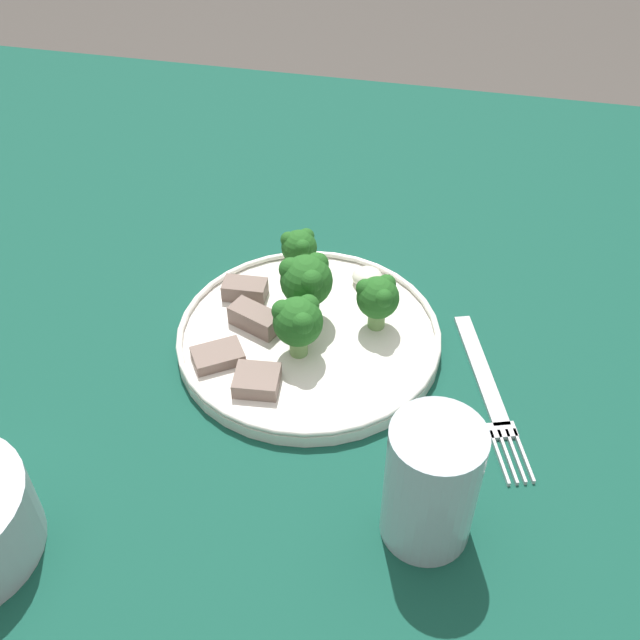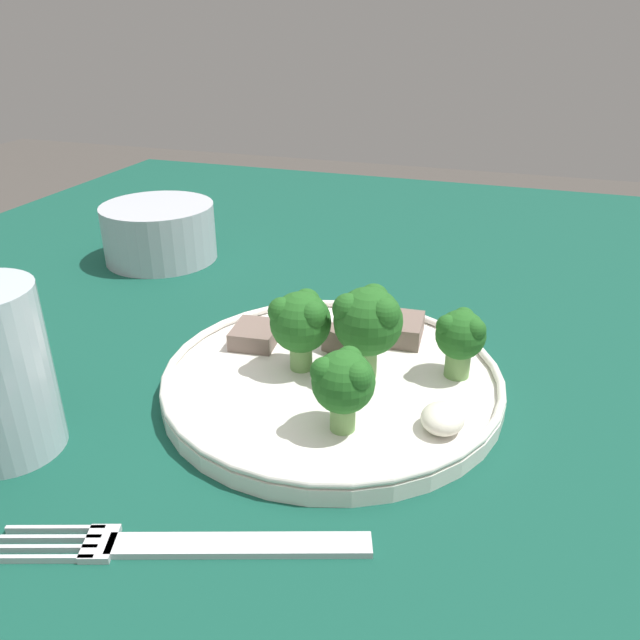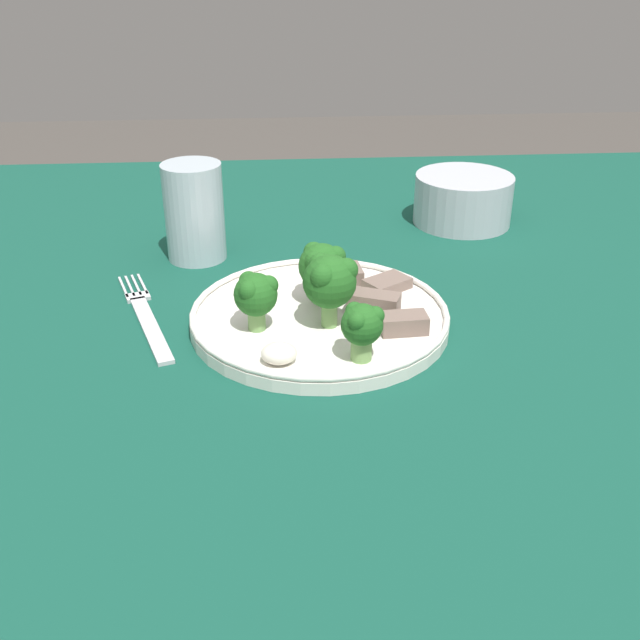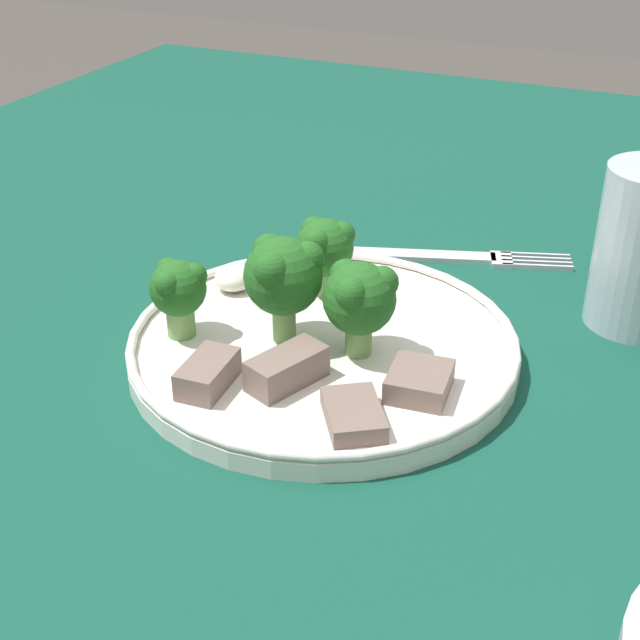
{
  "view_description": "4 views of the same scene",
  "coord_description": "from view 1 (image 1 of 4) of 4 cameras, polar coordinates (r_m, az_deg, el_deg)",
  "views": [
    {
      "loc": [
        -0.1,
        0.49,
        1.21
      ],
      "look_at": [
        0.01,
        0.02,
        0.76
      ],
      "focal_mm": 42.0,
      "sensor_mm": 36.0,
      "label": 1
    },
    {
      "loc": [
        -0.35,
        -0.12,
        0.96
      ],
      "look_at": [
        0.04,
        0.01,
        0.76
      ],
      "focal_mm": 35.0,
      "sensor_mm": 36.0,
      "label": 2
    },
    {
      "loc": [
        -0.02,
        -0.63,
        1.05
      ],
      "look_at": [
        0.02,
        -0.03,
        0.73
      ],
      "focal_mm": 42.0,
      "sensor_mm": 36.0,
      "label": 3
    },
    {
      "loc": [
        0.46,
        0.2,
        1.02
      ],
      "look_at": [
        0.02,
        -0.0,
        0.74
      ],
      "focal_mm": 50.0,
      "sensor_mm": 36.0,
      "label": 4
    }
  ],
  "objects": [
    {
      "name": "sauce_dollop",
      "position": [
        0.75,
        3.62,
        3.31
      ],
      "size": [
        0.03,
        0.03,
        0.02
      ],
      "color": "silver",
      "rests_on": "dinner_plate"
    },
    {
      "name": "meat_slice_edge_slice",
      "position": [
        0.7,
        -5.07,
        -0.11
      ],
      "size": [
        0.05,
        0.04,
        0.02
      ],
      "color": "#756056",
      "rests_on": "dinner_plate"
    },
    {
      "name": "drinking_glass",
      "position": [
        0.55,
        8.4,
        -12.64
      ],
      "size": [
        0.07,
        0.07,
        0.11
      ],
      "color": "#B2C1CC",
      "rests_on": "table"
    },
    {
      "name": "table",
      "position": [
        0.76,
        0.8,
        -6.15
      ],
      "size": [
        1.37,
        1.15,
        0.71
      ],
      "color": "#114738",
      "rests_on": "ground_plane"
    },
    {
      "name": "broccoli_floret_near_rim_left",
      "position": [
        0.69,
        4.43,
        1.73
      ],
      "size": [
        0.04,
        0.04,
        0.05
      ],
      "color": "#709E56",
      "rests_on": "dinner_plate"
    },
    {
      "name": "broccoli_floret_center_left",
      "position": [
        0.69,
        -1.04,
        3.08
      ],
      "size": [
        0.05,
        0.05,
        0.07
      ],
      "color": "#709E56",
      "rests_on": "dinner_plate"
    },
    {
      "name": "fork",
      "position": [
        0.68,
        12.67,
        -5.42
      ],
      "size": [
        0.08,
        0.19,
        0.0
      ],
      "color": "silver",
      "rests_on": "table"
    },
    {
      "name": "broccoli_floret_back_left",
      "position": [
        0.66,
        -1.69,
        -0.08
      ],
      "size": [
        0.05,
        0.04,
        0.06
      ],
      "color": "#709E56",
      "rests_on": "dinner_plate"
    },
    {
      "name": "meat_slice_rear_slice",
      "position": [
        0.74,
        -5.74,
        2.33
      ],
      "size": [
        0.04,
        0.03,
        0.02
      ],
      "color": "#756056",
      "rests_on": "dinner_plate"
    },
    {
      "name": "meat_slice_front_slice",
      "position": [
        0.65,
        -4.83,
        -4.61
      ],
      "size": [
        0.04,
        0.04,
        0.01
      ],
      "color": "#756056",
      "rests_on": "dinner_plate"
    },
    {
      "name": "meat_slice_middle_slice",
      "position": [
        0.68,
        -7.79,
        -2.72
      ],
      "size": [
        0.05,
        0.05,
        0.01
      ],
      "color": "#756056",
      "rests_on": "dinner_plate"
    },
    {
      "name": "broccoli_floret_front_left",
      "position": [
        0.75,
        -1.6,
        5.49
      ],
      "size": [
        0.04,
        0.04,
        0.05
      ],
      "color": "#709E56",
      "rests_on": "dinner_plate"
    },
    {
      "name": "dinner_plate",
      "position": [
        0.7,
        -0.83,
        -1.22
      ],
      "size": [
        0.25,
        0.25,
        0.02
      ],
      "color": "white",
      "rests_on": "table"
    }
  ]
}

